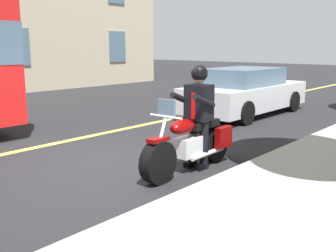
{
  "coord_description": "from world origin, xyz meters",
  "views": [
    {
      "loc": [
        4.37,
        5.19,
        2.04
      ],
      "look_at": [
        -0.43,
        0.99,
        0.75
      ],
      "focal_mm": 42.34,
      "sensor_mm": 36.0,
      "label": 1
    }
  ],
  "objects": [
    {
      "name": "motorcycle_main",
      "position": [
        -0.68,
        1.29,
        0.45
      ],
      "size": [
        2.22,
        0.64,
        1.26
      ],
      "color": "black",
      "rests_on": "ground_plane"
    },
    {
      "name": "ground_plane",
      "position": [
        0.0,
        0.0,
        0.0
      ],
      "size": [
        80.0,
        80.0,
        0.0
      ],
      "primitive_type": "plane",
      "color": "black"
    },
    {
      "name": "lane_center_stripe",
      "position": [
        0.0,
        -2.0,
        0.01
      ],
      "size": [
        60.0,
        0.16,
        0.01
      ],
      "primitive_type": "cube",
      "color": "#E5DB4C",
      "rests_on": "ground_plane"
    },
    {
      "name": "car_silver",
      "position": [
        -6.06,
        -0.86,
        0.69
      ],
      "size": [
        4.6,
        1.92,
        1.4
      ],
      "color": "silver",
      "rests_on": "ground_plane"
    },
    {
      "name": "rider_main",
      "position": [
        -0.87,
        1.28,
        1.04
      ],
      "size": [
        0.63,
        0.56,
        1.74
      ],
      "color": "black",
      "rests_on": "ground_plane"
    }
  ]
}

